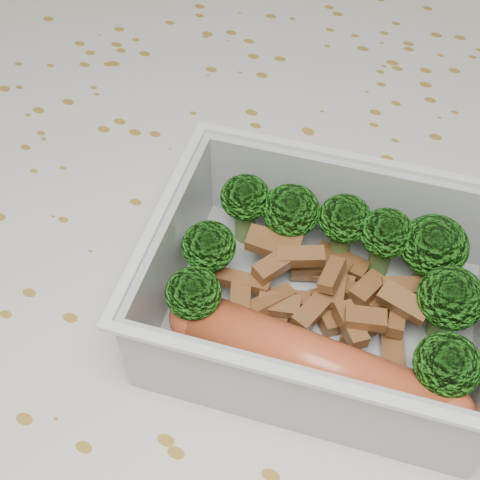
% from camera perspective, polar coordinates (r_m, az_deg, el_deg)
% --- Properties ---
extents(dining_table, '(1.40, 0.90, 0.75)m').
position_cam_1_polar(dining_table, '(0.49, 0.13, -8.00)').
color(dining_table, brown).
rests_on(dining_table, ground).
extents(tablecloth, '(1.46, 0.96, 0.19)m').
position_cam_1_polar(tablecloth, '(0.45, 0.15, -4.71)').
color(tablecloth, silver).
rests_on(tablecloth, dining_table).
extents(lunch_container, '(0.21, 0.17, 0.07)m').
position_cam_1_polar(lunch_container, '(0.38, 7.07, -5.11)').
color(lunch_container, silver).
rests_on(lunch_container, tablecloth).
extents(broccoli_florets, '(0.17, 0.12, 0.05)m').
position_cam_1_polar(broccoli_florets, '(0.38, 9.07, -1.62)').
color(broccoli_florets, '#608C3F').
rests_on(broccoli_florets, lunch_container).
extents(meat_pile, '(0.12, 0.08, 0.03)m').
position_cam_1_polar(meat_pile, '(0.38, 7.63, -4.49)').
color(meat_pile, brown).
rests_on(meat_pile, lunch_container).
extents(sausage, '(0.17, 0.03, 0.03)m').
position_cam_1_polar(sausage, '(0.36, 6.39, -10.42)').
color(sausage, '#BB4A27').
rests_on(sausage, lunch_container).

